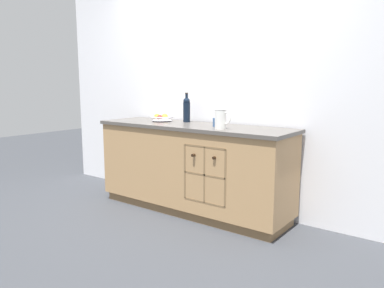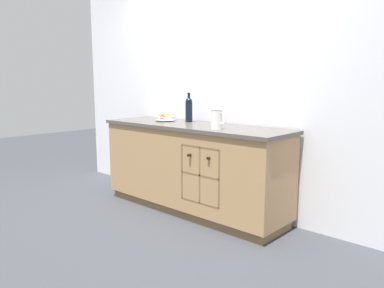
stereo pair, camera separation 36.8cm
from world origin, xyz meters
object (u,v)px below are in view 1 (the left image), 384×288
white_pitcher (221,118)px  standing_wine_bottle (187,109)px  fruit_bowl (162,118)px  ceramic_mug (217,122)px

white_pitcher → standing_wine_bottle: (-0.62, 0.30, 0.04)m
fruit_bowl → ceramic_mug: size_ratio=2.25×
fruit_bowl → standing_wine_bottle: bearing=22.3°
white_pitcher → standing_wine_bottle: standing_wine_bottle is taller
fruit_bowl → white_pitcher: size_ratio=1.31×
standing_wine_bottle → white_pitcher: bearing=-25.4°
standing_wine_bottle → ceramic_mug: bearing=-18.1°
ceramic_mug → standing_wine_bottle: size_ratio=0.34×
fruit_bowl → white_pitcher: 0.91m
white_pitcher → ceramic_mug: size_ratio=1.72×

